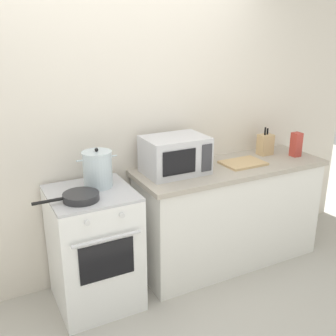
% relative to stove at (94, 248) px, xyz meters
% --- Properties ---
extents(ground_plane, '(10.00, 10.00, 0.00)m').
position_rel_stove_xyz_m(ground_plane, '(0.35, -0.60, -0.46)').
color(ground_plane, '#B2ADA3').
extents(back_wall, '(4.40, 0.10, 2.50)m').
position_rel_stove_xyz_m(back_wall, '(0.65, 0.37, 0.79)').
color(back_wall, silver).
rests_on(back_wall, ground_plane).
extents(lower_cabinet_right, '(1.64, 0.56, 0.88)m').
position_rel_stove_xyz_m(lower_cabinet_right, '(1.25, 0.02, -0.02)').
color(lower_cabinet_right, white).
rests_on(lower_cabinet_right, ground_plane).
extents(countertop_right, '(1.70, 0.60, 0.04)m').
position_rel_stove_xyz_m(countertop_right, '(1.25, 0.02, 0.44)').
color(countertop_right, '#ADA393').
rests_on(countertop_right, lower_cabinet_right).
extents(stove, '(0.60, 0.64, 0.92)m').
position_rel_stove_xyz_m(stove, '(0.00, 0.00, 0.00)').
color(stove, white).
rests_on(stove, ground_plane).
extents(stock_pot, '(0.30, 0.22, 0.30)m').
position_rel_stove_xyz_m(stock_pot, '(0.09, 0.08, 0.59)').
color(stock_pot, silver).
rests_on(stock_pot, stove).
extents(frying_pan, '(0.45, 0.25, 0.05)m').
position_rel_stove_xyz_m(frying_pan, '(-0.10, -0.12, 0.48)').
color(frying_pan, '#28282B').
rests_on(frying_pan, stove).
extents(microwave, '(0.50, 0.37, 0.30)m').
position_rel_stove_xyz_m(microwave, '(0.73, 0.08, 0.61)').
color(microwave, silver).
rests_on(microwave, countertop_right).
extents(cutting_board, '(0.36, 0.26, 0.02)m').
position_rel_stove_xyz_m(cutting_board, '(1.36, 0.00, 0.47)').
color(cutting_board, tan).
rests_on(cutting_board, countertop_right).
extents(knife_block, '(0.13, 0.10, 0.26)m').
position_rel_stove_xyz_m(knife_block, '(1.72, 0.14, 0.56)').
color(knife_block, tan).
rests_on(knife_block, countertop_right).
extents(pasta_box, '(0.08, 0.08, 0.22)m').
position_rel_stove_xyz_m(pasta_box, '(1.93, -0.03, 0.57)').
color(pasta_box, '#B73D33').
rests_on(pasta_box, countertop_right).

